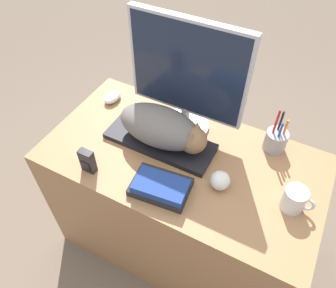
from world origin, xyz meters
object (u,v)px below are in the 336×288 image
(keyboard, at_px, (160,141))
(baseball, at_px, (220,181))
(cat, at_px, (164,128))
(computer_mouse, at_px, (112,97))
(pen_cup, at_px, (276,140))
(monitor, at_px, (187,75))
(book_stack, at_px, (160,186))
(coffee_mug, at_px, (295,199))
(phone, at_px, (87,161))

(keyboard, relative_size, baseball, 6.22)
(cat, xyz_separation_m, computer_mouse, (-0.36, 0.14, -0.08))
(pen_cup, xyz_separation_m, baseball, (-0.13, -0.29, -0.01))
(monitor, height_order, pen_cup, monitor)
(book_stack, bearing_deg, keyboard, 119.13)
(computer_mouse, bearing_deg, book_stack, -37.79)
(computer_mouse, bearing_deg, baseball, -19.88)
(monitor, height_order, coffee_mug, monitor)
(cat, distance_m, coffee_mug, 0.56)
(keyboard, height_order, book_stack, book_stack)
(coffee_mug, distance_m, book_stack, 0.49)
(keyboard, bearing_deg, cat, 0.00)
(monitor, xyz_separation_m, phone, (-0.23, -0.40, -0.23))
(monitor, xyz_separation_m, computer_mouse, (-0.39, -0.00, -0.26))
(keyboard, bearing_deg, computer_mouse, 157.27)
(book_stack, bearing_deg, monitor, 101.38)
(monitor, relative_size, pen_cup, 2.44)
(baseball, relative_size, phone, 0.70)
(pen_cup, relative_size, book_stack, 0.89)
(cat, distance_m, monitor, 0.23)
(baseball, bearing_deg, computer_mouse, 160.12)
(coffee_mug, bearing_deg, monitor, 159.58)
(coffee_mug, xyz_separation_m, pen_cup, (-0.14, 0.25, 0.00))
(computer_mouse, distance_m, phone, 0.43)
(coffee_mug, height_order, book_stack, coffee_mug)
(monitor, distance_m, pen_cup, 0.46)
(baseball, distance_m, book_stack, 0.23)
(phone, bearing_deg, book_stack, 8.19)
(cat, height_order, coffee_mug, cat)
(computer_mouse, xyz_separation_m, coffee_mug, (0.92, -0.20, 0.03))
(keyboard, distance_m, monitor, 0.31)
(baseball, distance_m, phone, 0.52)
(computer_mouse, height_order, baseball, baseball)
(cat, bearing_deg, coffee_mug, -5.44)
(phone, bearing_deg, coffee_mug, 15.15)
(pen_cup, relative_size, phone, 1.94)
(computer_mouse, bearing_deg, phone, -67.98)
(computer_mouse, height_order, pen_cup, pen_cup)
(monitor, distance_m, baseball, 0.43)
(keyboard, relative_size, pen_cup, 2.25)
(keyboard, height_order, computer_mouse, computer_mouse)
(keyboard, bearing_deg, book_stack, -60.87)
(pen_cup, bearing_deg, monitor, -171.79)
(book_stack, bearing_deg, computer_mouse, 142.21)
(computer_mouse, xyz_separation_m, pen_cup, (0.78, 0.06, 0.03))
(monitor, relative_size, baseball, 6.76)
(baseball, height_order, phone, phone)
(cat, bearing_deg, computer_mouse, 158.36)
(keyboard, xyz_separation_m, monitor, (0.05, 0.14, 0.27))
(book_stack, bearing_deg, cat, 115.08)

